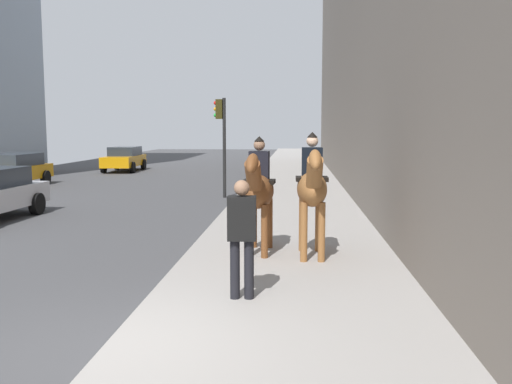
# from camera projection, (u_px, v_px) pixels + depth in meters

# --- Properties ---
(sidewalk_slab) EXTENTS (120.00, 4.07, 0.12)m
(sidewalk_slab) POSITION_uv_depth(u_px,v_px,m) (285.00, 355.00, 6.10)
(sidewalk_slab) COLOR gray
(sidewalk_slab) RESTS_ON ground
(mounted_horse_near) EXTENTS (2.15, 0.64, 2.27)m
(mounted_horse_near) POSITION_uv_depth(u_px,v_px,m) (258.00, 189.00, 10.66)
(mounted_horse_near) COLOR brown
(mounted_horse_near) RESTS_ON sidewalk_slab
(mounted_horse_far) EXTENTS (2.15, 0.61, 2.35)m
(mounted_horse_far) POSITION_uv_depth(u_px,v_px,m) (312.00, 187.00, 10.34)
(mounted_horse_far) COLOR brown
(mounted_horse_far) RESTS_ON sidewalk_slab
(pedestrian_greeting) EXTENTS (0.28, 0.41, 1.70)m
(pedestrian_greeting) POSITION_uv_depth(u_px,v_px,m) (242.00, 231.00, 7.83)
(pedestrian_greeting) COLOR black
(pedestrian_greeting) RESTS_ON sidewalk_slab
(car_near_lane) EXTENTS (4.32, 2.00, 1.44)m
(car_near_lane) POSITION_uv_depth(u_px,v_px,m) (124.00, 158.00, 32.72)
(car_near_lane) COLOR orange
(car_near_lane) RESTS_ON ground
(car_far_lane) EXTENTS (4.30, 2.01, 1.44)m
(car_far_lane) POSITION_uv_depth(u_px,v_px,m) (12.00, 170.00, 23.76)
(car_far_lane) COLOR orange
(car_far_lane) RESTS_ON ground
(traffic_light_near_curb) EXTENTS (0.20, 0.44, 3.61)m
(traffic_light_near_curb) POSITION_uv_depth(u_px,v_px,m) (222.00, 131.00, 20.08)
(traffic_light_near_curb) COLOR black
(traffic_light_near_curb) RESTS_ON ground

